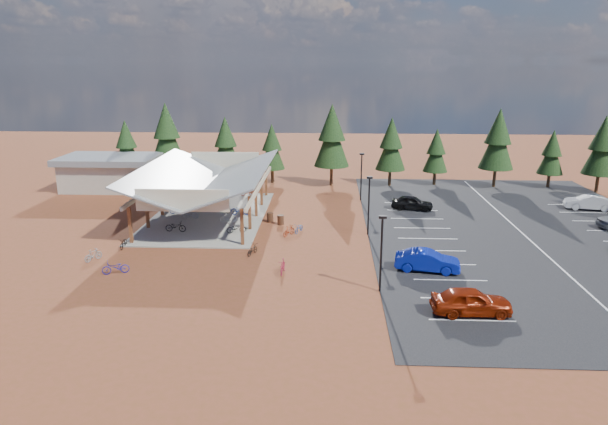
# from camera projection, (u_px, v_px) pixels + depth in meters

# --- Properties ---
(ground) EXTENTS (140.00, 140.00, 0.00)m
(ground) POSITION_uv_depth(u_px,v_px,m) (309.00, 241.00, 45.29)
(ground) COLOR brown
(ground) RESTS_ON ground
(asphalt_lot) EXTENTS (27.00, 44.00, 0.04)m
(asphalt_lot) POSITION_uv_depth(u_px,v_px,m) (522.00, 233.00, 47.30)
(asphalt_lot) COLOR black
(asphalt_lot) RESTS_ON ground
(concrete_pad) EXTENTS (10.60, 18.60, 0.10)m
(concrete_pad) POSITION_uv_depth(u_px,v_px,m) (209.00, 216.00, 52.47)
(concrete_pad) COLOR gray
(concrete_pad) RESTS_ON ground
(bike_pavilion) EXTENTS (11.65, 19.40, 4.97)m
(bike_pavilion) POSITION_uv_depth(u_px,v_px,m) (207.00, 178.00, 51.45)
(bike_pavilion) COLOR brown
(bike_pavilion) RESTS_ON concrete_pad
(outbuilding) EXTENTS (11.00, 7.00, 3.90)m
(outbuilding) POSITION_uv_depth(u_px,v_px,m) (110.00, 172.00, 63.17)
(outbuilding) COLOR #ADA593
(outbuilding) RESTS_ON ground
(lamp_post_0) EXTENTS (0.50, 0.25, 5.14)m
(lamp_post_0) POSITION_uv_depth(u_px,v_px,m) (381.00, 248.00, 34.63)
(lamp_post_0) COLOR black
(lamp_post_0) RESTS_ON ground
(lamp_post_1) EXTENTS (0.50, 0.25, 5.14)m
(lamp_post_1) POSITION_uv_depth(u_px,v_px,m) (369.00, 201.00, 46.17)
(lamp_post_1) COLOR black
(lamp_post_1) RESTS_ON ground
(lamp_post_2) EXTENTS (0.50, 0.25, 5.14)m
(lamp_post_2) POSITION_uv_depth(u_px,v_px,m) (361.00, 173.00, 57.71)
(lamp_post_2) COLOR black
(lamp_post_2) RESTS_ON ground
(trash_bin_0) EXTENTS (0.60, 0.60, 0.90)m
(trash_bin_0) POSITION_uv_depth(u_px,v_px,m) (270.00, 217.00, 50.55)
(trash_bin_0) COLOR #3E2416
(trash_bin_0) RESTS_ON ground
(trash_bin_1) EXTENTS (0.60, 0.60, 0.90)m
(trash_bin_1) POSITION_uv_depth(u_px,v_px,m) (281.00, 220.00, 49.69)
(trash_bin_1) COLOR #3E2416
(trash_bin_1) RESTS_ON ground
(pine_0) EXTENTS (3.28, 3.28, 7.64)m
(pine_0) POSITION_uv_depth(u_px,v_px,m) (126.00, 144.00, 66.38)
(pine_0) COLOR #382314
(pine_0) RESTS_ON ground
(pine_1) EXTENTS (4.16, 4.16, 9.69)m
(pine_1) POSITION_uv_depth(u_px,v_px,m) (167.00, 134.00, 66.27)
(pine_1) COLOR #382314
(pine_1) RESTS_ON ground
(pine_2) EXTENTS (3.50, 3.50, 8.15)m
(pine_2) POSITION_uv_depth(u_px,v_px,m) (226.00, 143.00, 65.33)
(pine_2) COLOR #382314
(pine_2) RESTS_ON ground
(pine_3) EXTENTS (3.12, 3.12, 7.26)m
(pine_3) POSITION_uv_depth(u_px,v_px,m) (272.00, 147.00, 65.75)
(pine_3) COLOR #382314
(pine_3) RESTS_ON ground
(pine_4) EXTENTS (4.18, 4.18, 9.75)m
(pine_4) POSITION_uv_depth(u_px,v_px,m) (332.00, 136.00, 64.06)
(pine_4) COLOR #382314
(pine_4) RESTS_ON ground
(pine_5) EXTENTS (3.53, 3.53, 8.22)m
(pine_5) POSITION_uv_depth(u_px,v_px,m) (391.00, 144.00, 63.98)
(pine_5) COLOR #382314
(pine_5) RESTS_ON ground
(pine_6) EXTENTS (2.93, 2.93, 6.83)m
(pine_6) POSITION_uv_depth(u_px,v_px,m) (436.00, 151.00, 64.70)
(pine_6) COLOR #382314
(pine_6) RESTS_ON ground
(pine_7) EXTENTS (4.00, 4.00, 9.31)m
(pine_7) POSITION_uv_depth(u_px,v_px,m) (498.00, 139.00, 63.13)
(pine_7) COLOR #382314
(pine_7) RESTS_ON ground
(pine_8) EXTENTS (2.94, 2.94, 6.85)m
(pine_8) POSITION_uv_depth(u_px,v_px,m) (552.00, 153.00, 63.35)
(pine_8) COLOR #382314
(pine_8) RESTS_ON ground
(pine_13) EXTENTS (3.78, 3.78, 8.80)m
(pine_13) POSITION_uv_depth(u_px,v_px,m) (603.00, 146.00, 60.54)
(pine_13) COLOR #382314
(pine_13) RESTS_ON ground
(bike_0) EXTENTS (1.88, 0.77, 0.97)m
(bike_0) POSITION_uv_depth(u_px,v_px,m) (176.00, 226.00, 47.31)
(bike_0) COLOR black
(bike_0) RESTS_ON concrete_pad
(bike_1) EXTENTS (1.70, 0.78, 0.99)m
(bike_1) POSITION_uv_depth(u_px,v_px,m) (190.00, 213.00, 51.32)
(bike_1) COLOR gray
(bike_1) RESTS_ON concrete_pad
(bike_2) EXTENTS (1.73, 1.03, 0.86)m
(bike_2) POSITION_uv_depth(u_px,v_px,m) (178.00, 209.00, 52.99)
(bike_2) COLOR navy
(bike_2) RESTS_ON concrete_pad
(bike_3) EXTENTS (1.63, 0.70, 0.95)m
(bike_3) POSITION_uv_depth(u_px,v_px,m) (193.00, 194.00, 58.64)
(bike_3) COLOR maroon
(bike_3) RESTS_ON concrete_pad
(bike_4) EXTENTS (1.76, 1.02, 0.88)m
(bike_4) POSITION_uv_depth(u_px,v_px,m) (236.00, 228.00, 46.97)
(bike_4) COLOR black
(bike_4) RESTS_ON concrete_pad
(bike_5) EXTENTS (1.58, 0.90, 0.92)m
(bike_5) POSITION_uv_depth(u_px,v_px,m) (228.00, 217.00, 50.16)
(bike_5) COLOR #9E9FA6
(bike_5) RESTS_ON concrete_pad
(bike_6) EXTENTS (1.93, 0.69, 1.01)m
(bike_6) POSITION_uv_depth(u_px,v_px,m) (240.00, 210.00, 52.46)
(bike_6) COLOR navy
(bike_6) RESTS_ON concrete_pad
(bike_7) EXTENTS (1.81, 0.78, 1.05)m
(bike_7) POSITION_uv_depth(u_px,v_px,m) (247.00, 192.00, 59.70)
(bike_7) COLOR #9E3516
(bike_7) RESTS_ON concrete_pad
(bike_8) EXTENTS (0.66, 1.65, 0.85)m
(bike_8) POSITION_uv_depth(u_px,v_px,m) (124.00, 243.00, 43.49)
(bike_8) COLOR black
(bike_8) RESTS_ON ground
(bike_9) EXTENTS (1.15, 1.53, 0.92)m
(bike_9) POSITION_uv_depth(u_px,v_px,m) (93.00, 255.00, 40.72)
(bike_9) COLOR gray
(bike_9) RESTS_ON ground
(bike_10) EXTENTS (1.98, 1.24, 0.98)m
(bike_10) POSITION_uv_depth(u_px,v_px,m) (116.00, 267.00, 38.18)
(bike_10) COLOR #1E1D93
(bike_10) RESTS_ON ground
(bike_11) EXTENTS (0.60, 1.73, 1.02)m
(bike_11) POSITION_uv_depth(u_px,v_px,m) (283.00, 266.00, 38.30)
(bike_11) COLOR maroon
(bike_11) RESTS_ON ground
(bike_12) EXTENTS (1.01, 1.64, 0.81)m
(bike_12) POSITION_uv_depth(u_px,v_px,m) (252.00, 250.00, 42.00)
(bike_12) COLOR black
(bike_12) RESTS_ON ground
(bike_14) EXTENTS (1.04, 1.65, 0.82)m
(bike_14) POSITION_uv_depth(u_px,v_px,m) (299.00, 228.00, 47.43)
(bike_14) COLOR navy
(bike_14) RESTS_ON ground
(bike_15) EXTENTS (1.21, 1.54, 0.93)m
(bike_15) POSITION_uv_depth(u_px,v_px,m) (289.00, 231.00, 46.51)
(bike_15) COLOR maroon
(bike_15) RESTS_ON ground
(car_0) EXTENTS (4.75, 2.03, 1.60)m
(car_0) POSITION_uv_depth(u_px,v_px,m) (471.00, 301.00, 31.98)
(car_0) COLOR maroon
(car_0) RESTS_ON asphalt_lot
(car_1) EXTENTS (4.77, 2.38, 1.50)m
(car_1) POSITION_uv_depth(u_px,v_px,m) (427.00, 261.00, 38.59)
(car_1) COLOR #0A1B9C
(car_1) RESTS_ON asphalt_lot
(car_4) EXTENTS (4.35, 2.40, 1.40)m
(car_4) POSITION_uv_depth(u_px,v_px,m) (412.00, 203.00, 54.60)
(car_4) COLOR black
(car_4) RESTS_ON asphalt_lot
(car_9) EXTENTS (4.75, 2.44, 1.49)m
(car_9) POSITION_uv_depth(u_px,v_px,m) (589.00, 202.00, 54.59)
(car_9) COLOR silver
(car_9) RESTS_ON asphalt_lot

